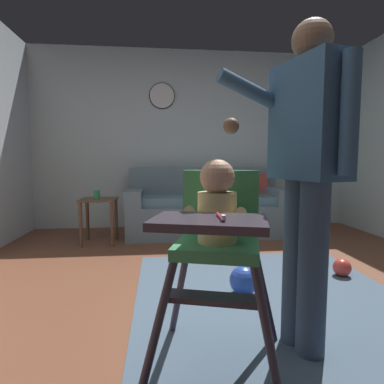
% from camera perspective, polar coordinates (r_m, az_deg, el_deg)
% --- Properties ---
extents(ground, '(6.11, 6.82, 0.10)m').
position_cam_1_polar(ground, '(2.29, 8.19, -20.41)').
color(ground, brown).
extents(wall_far, '(5.31, 0.06, 2.51)m').
position_cam_1_polar(wall_far, '(4.68, 0.37, 9.28)').
color(wall_far, silver).
rests_on(wall_far, ground).
extents(area_rug, '(1.87, 2.68, 0.01)m').
position_cam_1_polar(area_rug, '(2.14, 16.86, -20.94)').
color(area_rug, '#495D70').
rests_on(area_rug, ground).
extents(couch, '(2.03, 0.86, 0.86)m').
position_cam_1_polar(couch, '(4.21, 2.56, -2.93)').
color(couch, slate).
rests_on(couch, ground).
extents(high_chair, '(0.74, 0.83, 0.96)m').
position_cam_1_polar(high_chair, '(1.42, 4.57, -6.22)').
color(high_chair, '#362E3A').
rests_on(high_chair, ground).
extents(adult_standing, '(0.59, 0.50, 1.61)m').
position_cam_1_polar(adult_standing, '(1.65, 19.83, 3.86)').
color(adult_standing, '#38495F').
rests_on(adult_standing, ground).
extents(toy_ball, '(0.15, 0.15, 0.15)m').
position_cam_1_polar(toy_ball, '(2.98, 25.25, -12.11)').
color(toy_ball, '#D13D33').
rests_on(toy_ball, ground).
extents(toy_ball_second, '(0.20, 0.20, 0.20)m').
position_cam_1_polar(toy_ball_second, '(2.39, 9.24, -15.34)').
color(toy_ball_second, '#284CB7').
rests_on(toy_ball_second, ground).
extents(side_table, '(0.40, 0.40, 0.52)m').
position_cam_1_polar(side_table, '(3.84, -16.30, -3.22)').
color(side_table, brown).
rests_on(side_table, ground).
extents(sippy_cup, '(0.07, 0.07, 0.10)m').
position_cam_1_polar(sippy_cup, '(3.82, -16.67, -0.41)').
color(sippy_cup, green).
rests_on(sippy_cup, side_table).
extents(wall_clock, '(0.36, 0.04, 0.36)m').
position_cam_1_polar(wall_clock, '(4.68, -5.39, 16.73)').
color(wall_clock, white).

